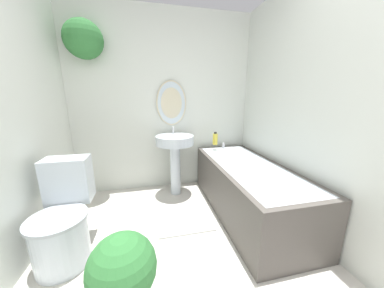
% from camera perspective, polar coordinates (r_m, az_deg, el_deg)
% --- Properties ---
extents(wall_back, '(2.52, 0.42, 2.40)m').
position_cam_1_polar(wall_back, '(2.70, -11.64, 14.25)').
color(wall_back, silver).
rests_on(wall_back, ground_plane).
extents(wall_right, '(0.06, 2.38, 2.40)m').
position_cam_1_polar(wall_right, '(2.14, 30.51, 9.51)').
color(wall_right, silver).
rests_on(wall_right, ground_plane).
extents(toilet, '(0.42, 0.61, 0.78)m').
position_cam_1_polar(toilet, '(1.95, -33.76, -18.19)').
color(toilet, silver).
rests_on(toilet, ground_plane).
extents(pedestal_sink, '(0.49, 0.49, 0.90)m').
position_cam_1_polar(pedestal_sink, '(2.53, -5.07, -1.70)').
color(pedestal_sink, silver).
rests_on(pedestal_sink, ground_plane).
extents(bathtub, '(0.71, 1.69, 0.64)m').
position_cam_1_polar(bathtub, '(2.31, 15.97, -12.30)').
color(bathtub, '#4C4742').
rests_on(bathtub, ground_plane).
extents(shampoo_bottle, '(0.07, 0.07, 0.18)m').
position_cam_1_polar(shampoo_bottle, '(2.70, 6.88, 1.52)').
color(shampoo_bottle, gold).
rests_on(shampoo_bottle, bathtub).
extents(potted_plant, '(0.40, 0.40, 0.52)m').
position_cam_1_polar(potted_plant, '(1.41, -19.85, -31.68)').
color(potted_plant, '#9E6042').
rests_on(potted_plant, ground_plane).
extents(bath_mat, '(0.56, 0.39, 0.02)m').
position_cam_1_polar(bath_mat, '(2.18, -2.11, -22.09)').
color(bath_mat, silver).
rests_on(bath_mat, ground_plane).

